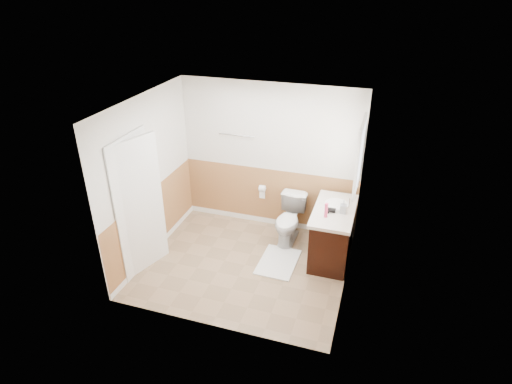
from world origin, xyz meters
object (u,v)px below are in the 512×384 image
(bath_mat, at_px, (278,262))
(vanity_cabinet, at_px, (332,235))
(soap_dispenser, at_px, (343,207))
(toilet, at_px, (289,220))
(lotion_bottle, at_px, (326,210))

(bath_mat, xyz_separation_m, vanity_cabinet, (0.74, 0.41, 0.39))
(bath_mat, relative_size, soap_dispenser, 4.01)
(soap_dispenser, bearing_deg, toilet, 160.25)
(vanity_cabinet, height_order, lotion_bottle, lotion_bottle)
(vanity_cabinet, bearing_deg, lotion_bottle, -111.28)
(bath_mat, xyz_separation_m, soap_dispenser, (0.86, 0.34, 0.94))
(toilet, height_order, soap_dispenser, soap_dispenser)
(bath_mat, distance_m, soap_dispenser, 1.32)
(bath_mat, bearing_deg, lotion_bottle, 13.05)
(lotion_bottle, bearing_deg, soap_dispenser, 41.43)
(soap_dispenser, bearing_deg, lotion_bottle, -138.57)
(vanity_cabinet, distance_m, soap_dispenser, 0.57)
(bath_mat, distance_m, vanity_cabinet, 0.93)
(toilet, xyz_separation_m, vanity_cabinet, (0.74, -0.25, 0.02))
(bath_mat, bearing_deg, vanity_cabinet, 28.63)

